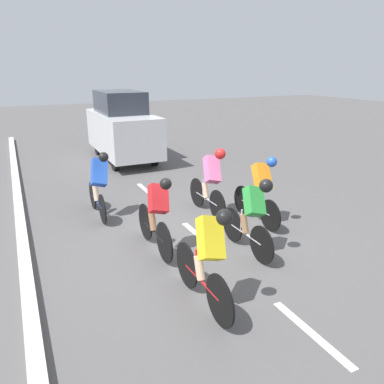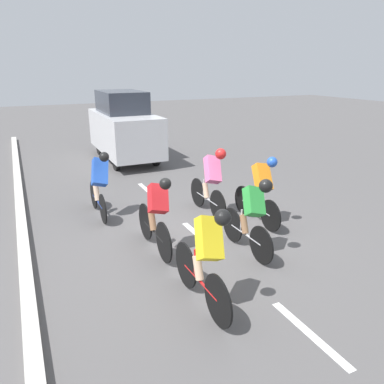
% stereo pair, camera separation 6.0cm
% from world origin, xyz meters
% --- Properties ---
extents(ground_plane, '(60.00, 60.00, 0.00)m').
position_xyz_m(ground_plane, '(0.00, 0.00, 0.00)').
color(ground_plane, '#565454').
extents(lane_stripe_near, '(0.12, 1.40, 0.01)m').
position_xyz_m(lane_stripe_near, '(0.00, 3.22, 0.00)').
color(lane_stripe_near, white).
rests_on(lane_stripe_near, ground).
extents(lane_stripe_mid, '(0.12, 1.40, 0.01)m').
position_xyz_m(lane_stripe_mid, '(0.00, 0.02, 0.00)').
color(lane_stripe_mid, white).
rests_on(lane_stripe_mid, ground).
extents(lane_stripe_far, '(0.12, 1.40, 0.01)m').
position_xyz_m(lane_stripe_far, '(0.00, -3.18, 0.00)').
color(lane_stripe_far, white).
rests_on(lane_stripe_far, ground).
extents(curb, '(0.20, 25.92, 0.14)m').
position_xyz_m(curb, '(3.20, 0.02, 0.07)').
color(curb, beige).
rests_on(curb, ground).
extents(cyclist_yellow, '(0.46, 1.72, 1.53)m').
position_xyz_m(cyclist_yellow, '(0.92, 2.13, 0.80)').
color(cyclist_yellow, black).
rests_on(cyclist_yellow, ground).
extents(cyclist_green, '(0.45, 1.62, 1.45)m').
position_xyz_m(cyclist_green, '(-0.53, 1.06, 0.77)').
color(cyclist_green, black).
rests_on(cyclist_green, ground).
extents(cyclist_orange, '(0.42, 1.70, 1.51)m').
position_xyz_m(cyclist_orange, '(-1.47, -0.02, 0.79)').
color(cyclist_orange, black).
rests_on(cyclist_orange, ground).
extents(cyclist_pink, '(0.46, 1.70, 1.57)m').
position_xyz_m(cyclist_pink, '(-0.78, -0.93, 0.83)').
color(cyclist_pink, black).
rests_on(cyclist_pink, ground).
extents(cyclist_blue, '(0.46, 1.67, 1.52)m').
position_xyz_m(cyclist_blue, '(1.52, -1.88, 0.80)').
color(cyclist_blue, black).
rests_on(cyclist_blue, ground).
extents(cyclist_red, '(0.44, 1.72, 1.45)m').
position_xyz_m(cyclist_red, '(0.96, 0.26, 0.74)').
color(cyclist_red, black).
rests_on(cyclist_red, ground).
extents(support_car, '(1.70, 4.14, 2.42)m').
position_xyz_m(support_car, '(-0.45, -6.98, 1.19)').
color(support_car, black).
rests_on(support_car, ground).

